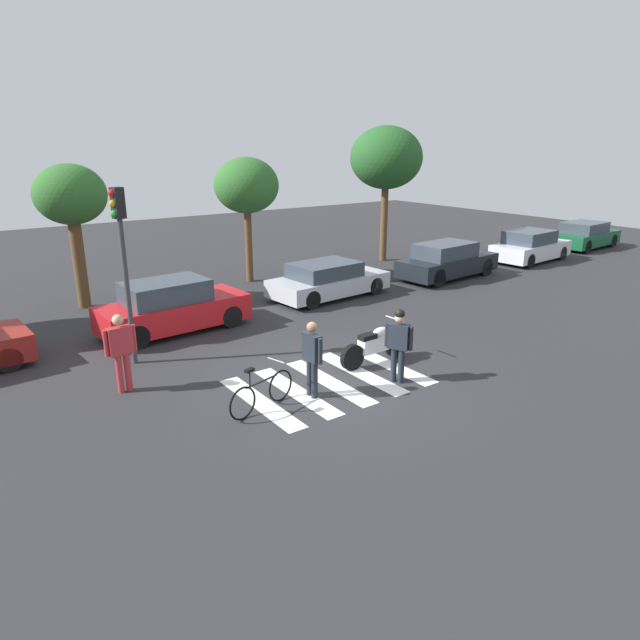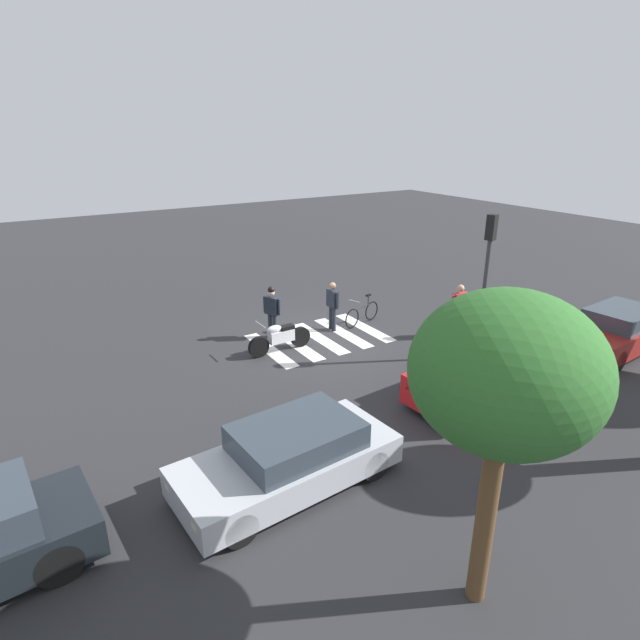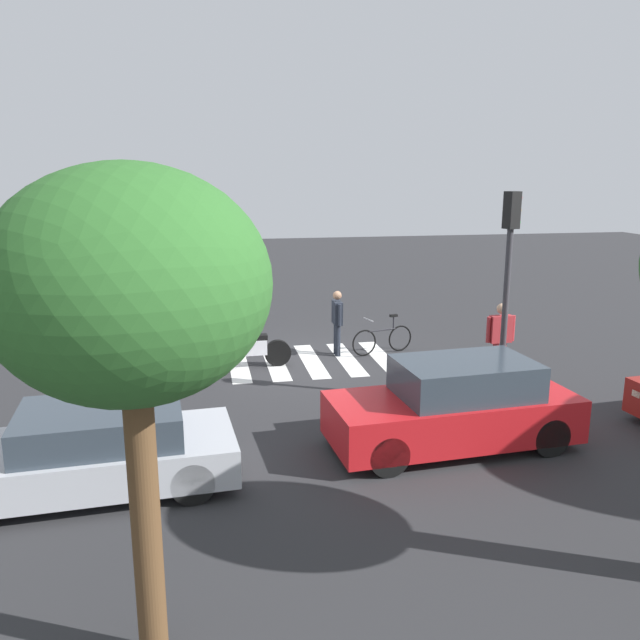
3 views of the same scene
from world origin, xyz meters
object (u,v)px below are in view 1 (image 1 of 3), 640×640
(officer_on_foot, at_px, (399,341))
(pedestrian_bystander, at_px, (121,348))
(car_red_convertible, at_px, (172,308))
(car_black_suv, at_px, (447,261))
(officer_by_motorcycle, at_px, (312,355))
(car_green_compact, at_px, (585,235))
(car_silver_sedan, at_px, (328,280))
(leaning_bicycle, at_px, (262,393))
(police_motorcycle, at_px, (375,346))
(car_white_van, at_px, (530,247))
(traffic_light_pole, at_px, (122,249))

(officer_on_foot, bearing_deg, pedestrian_bystander, 149.20)
(car_red_convertible, height_order, car_black_suv, car_red_convertible)
(officer_by_motorcycle, bearing_deg, officer_on_foot, -14.00)
(car_green_compact, bearing_deg, car_black_suv, -177.56)
(car_silver_sedan, relative_size, car_black_suv, 0.96)
(leaning_bicycle, bearing_deg, officer_on_foot, -10.03)
(car_silver_sedan, bearing_deg, officer_on_foot, -114.21)
(officer_on_foot, height_order, pedestrian_bystander, pedestrian_bystander)
(officer_on_foot, distance_m, car_red_convertible, 6.94)
(leaning_bicycle, distance_m, officer_by_motorcycle, 1.32)
(leaning_bicycle, distance_m, car_red_convertible, 5.81)
(police_motorcycle, height_order, pedestrian_bystander, pedestrian_bystander)
(police_motorcycle, xyz_separation_m, car_red_convertible, (-3.10, 5.20, 0.25))
(officer_on_foot, bearing_deg, car_red_convertible, 113.65)
(leaning_bicycle, xyz_separation_m, car_black_suv, (11.80, 5.77, 0.30))
(car_silver_sedan, relative_size, car_white_van, 1.05)
(traffic_light_pole, bearing_deg, car_green_compact, 5.25)
(pedestrian_bystander, bearing_deg, officer_by_motorcycle, -39.15)
(officer_on_foot, xyz_separation_m, car_red_convertible, (-2.78, 6.35, -0.28))
(police_motorcycle, xyz_separation_m, car_silver_sedan, (2.73, 5.63, 0.14))
(police_motorcycle, relative_size, car_black_suv, 0.46)
(car_red_convertible, distance_m, car_white_van, 16.98)
(car_silver_sedan, bearing_deg, car_white_van, -2.02)
(car_red_convertible, distance_m, car_silver_sedan, 5.85)
(car_silver_sedan, relative_size, traffic_light_pole, 1.04)
(officer_by_motorcycle, distance_m, car_black_suv, 12.11)
(traffic_light_pole, bearing_deg, officer_by_motorcycle, -58.67)
(officer_by_motorcycle, height_order, car_white_van, officer_by_motorcycle)
(pedestrian_bystander, relative_size, car_silver_sedan, 0.40)
(leaning_bicycle, relative_size, car_white_van, 0.41)
(officer_by_motorcycle, height_order, car_red_convertible, officer_by_motorcycle)
(pedestrian_bystander, bearing_deg, officer_on_foot, -30.80)
(car_red_convertible, xyz_separation_m, traffic_light_pole, (-1.71, -1.76, 2.13))
(traffic_light_pole, bearing_deg, car_black_suv, 7.56)
(officer_on_foot, relative_size, officer_by_motorcycle, 1.03)
(leaning_bicycle, xyz_separation_m, pedestrian_bystander, (-1.98, 2.52, 0.63))
(police_motorcycle, height_order, car_white_van, car_white_van)
(police_motorcycle, distance_m, car_red_convertible, 6.06)
(pedestrian_bystander, xyz_separation_m, car_red_convertible, (2.39, 3.27, -0.30))
(car_green_compact, bearing_deg, car_silver_sedan, -179.95)
(car_red_convertible, relative_size, car_black_suv, 0.94)
(traffic_light_pole, bearing_deg, car_silver_sedan, 16.18)
(officer_by_motorcycle, distance_m, pedestrian_bystander, 4.10)
(officer_by_motorcycle, relative_size, car_black_suv, 0.37)
(police_motorcycle, bearing_deg, car_white_van, 20.67)
(leaning_bicycle, bearing_deg, car_green_compact, 15.40)
(car_white_van, height_order, traffic_light_pole, traffic_light_pole)
(pedestrian_bystander, xyz_separation_m, car_silver_sedan, (8.22, 3.70, -0.41))
(police_motorcycle, distance_m, officer_on_foot, 1.31)
(car_red_convertible, bearing_deg, officer_on_foot, -66.35)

